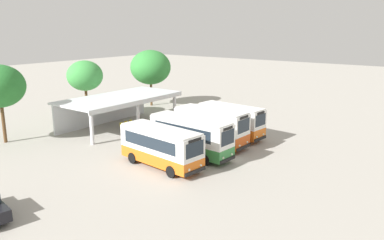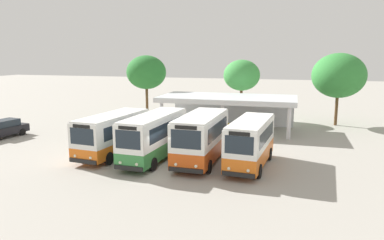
{
  "view_description": "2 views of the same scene",
  "coord_description": "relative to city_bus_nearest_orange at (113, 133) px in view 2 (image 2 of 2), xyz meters",
  "views": [
    {
      "loc": [
        -26.23,
        -16.83,
        10.81
      ],
      "look_at": [
        2.09,
        4.4,
        2.15
      ],
      "focal_mm": 36.0,
      "sensor_mm": 36.0,
      "label": 1
    },
    {
      "loc": [
        8.28,
        -21.78,
        7.59
      ],
      "look_at": [
        0.16,
        7.01,
        2.13
      ],
      "focal_mm": 34.07,
      "sensor_mm": 36.0,
      "label": 2
    }
  ],
  "objects": [
    {
      "name": "ground_plane",
      "position": [
        4.71,
        -2.34,
        -1.74
      ],
      "size": [
        180.0,
        180.0,
        0.0
      ],
      "primitive_type": "plane",
      "color": "#A39E93"
    },
    {
      "name": "city_bus_nearest_orange",
      "position": [
        0.0,
        0.0,
        0.0
      ],
      "size": [
        3.02,
        7.47,
        3.13
      ],
      "color": "black",
      "rests_on": "ground"
    },
    {
      "name": "city_bus_second_in_row",
      "position": [
        3.44,
        -0.32,
        0.1
      ],
      "size": [
        2.56,
        7.83,
        3.33
      ],
      "color": "black",
      "rests_on": "ground"
    },
    {
      "name": "city_bus_middle_cream",
      "position": [
        6.87,
        -0.08,
        0.15
      ],
      "size": [
        2.61,
        7.09,
        3.44
      ],
      "color": "black",
      "rests_on": "ground"
    },
    {
      "name": "city_bus_fourth_amber",
      "position": [
        10.31,
        -0.11,
        0.05
      ],
      "size": [
        2.68,
        7.02,
        3.23
      ],
      "color": "black",
      "rests_on": "ground"
    },
    {
      "name": "parked_car_flank",
      "position": [
        -12.53,
        2.66,
        -0.91
      ],
      "size": [
        2.43,
        4.56,
        1.62
      ],
      "color": "black",
      "rests_on": "ground"
    },
    {
      "name": "terminal_canopy",
      "position": [
        6.59,
        12.38,
        0.96
      ],
      "size": [
        13.44,
        6.39,
        3.4
      ],
      "color": "silver",
      "rests_on": "ground"
    },
    {
      "name": "waiting_chair_end_by_column",
      "position": [
        5.63,
        10.49,
        -1.21
      ],
      "size": [
        0.44,
        0.44,
        0.86
      ],
      "color": "slate",
      "rests_on": "ground"
    },
    {
      "name": "waiting_chair_second_from_end",
      "position": [
        6.35,
        10.54,
        -1.21
      ],
      "size": [
        0.44,
        0.44,
        0.86
      ],
      "color": "slate",
      "rests_on": "ground"
    },
    {
      "name": "waiting_chair_middle_seat",
      "position": [
        7.06,
        10.58,
        -1.21
      ],
      "size": [
        0.44,
        0.44,
        0.86
      ],
      "color": "slate",
      "rests_on": "ground"
    },
    {
      "name": "roadside_tree_behind_canopy",
      "position": [
        7.05,
        18.03,
        3.39
      ],
      "size": [
        4.18,
        4.18,
        6.92
      ],
      "color": "brown",
      "rests_on": "ground"
    },
    {
      "name": "roadside_tree_east_of_canopy",
      "position": [
        17.41,
        17.13,
        3.58
      ],
      "size": [
        5.53,
        5.53,
        7.67
      ],
      "color": "brown",
      "rests_on": "ground"
    },
    {
      "name": "roadside_tree_west_of_canopy",
      "position": [
        -4.03,
        16.24,
        3.67
      ],
      "size": [
        4.69,
        4.69,
        7.41
      ],
      "color": "brown",
      "rests_on": "ground"
    }
  ]
}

